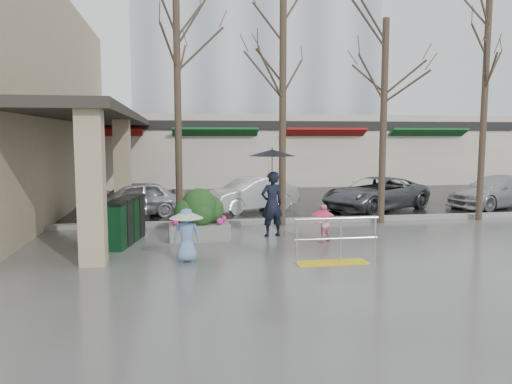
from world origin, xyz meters
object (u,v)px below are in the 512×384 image
object	(u,v)px
handrail	(335,246)
child_blue	(186,229)
child_pink	(322,220)
news_boxes	(126,221)
car_a	(131,199)
tree_midwest	(283,56)
tree_west	(177,59)
tree_mideast	(385,71)
woman	(272,185)
car_b	(251,194)
car_c	(375,194)
planter	(199,215)
tree_east	(487,57)
car_d	(496,191)

from	to	relation	value
handrail	child_blue	bearing A→B (deg)	168.93
child_pink	news_boxes	distance (m)	5.21
child_blue	car_a	world-z (taller)	car_a
car_a	tree_midwest	bearing A→B (deg)	45.69
tree_west	tree_midwest	distance (m)	3.20
handrail	tree_west	bearing A→B (deg)	124.99
tree_midwest	tree_mideast	xyz separation A→B (m)	(3.30, -0.00, -0.37)
woman	car_a	bearing A→B (deg)	-59.42
tree_midwest	car_b	distance (m)	5.67
handrail	child_blue	world-z (taller)	child_blue
car_c	planter	bearing A→B (deg)	-85.07
car_a	news_boxes	bearing A→B (deg)	-14.14
child_blue	car_b	size ratio (longest dim) A/B	0.32
planter	car_b	size ratio (longest dim) A/B	0.43
tree_midwest	child_blue	xyz separation A→B (m)	(-3.08, -4.17, -4.49)
tree_midwest	woman	distance (m)	4.16
tree_midwest	tree_east	bearing A→B (deg)	-0.00
woman	news_boxes	xyz separation A→B (m)	(-3.98, -0.30, -0.86)
tree_midwest	tree_east	size ratio (longest dim) A/B	0.97
child_pink	car_a	xyz separation A→B (m)	(-5.40, 5.06, 0.04)
tree_mideast	child_pink	world-z (taller)	tree_mideast
tree_east	car_b	bearing A→B (deg)	155.85
handrail	tree_mideast	bearing A→B (deg)	56.81
tree_west	planter	bearing A→B (deg)	-73.94
tree_mideast	child_blue	bearing A→B (deg)	-146.85
handrail	tree_mideast	distance (m)	7.28
car_a	tree_mideast	bearing A→B (deg)	55.88
handrail	child_pink	world-z (taller)	handrail
tree_west	car_a	distance (m)	5.36
tree_mideast	car_a	size ratio (longest dim) A/B	1.76
woman	car_d	bearing A→B (deg)	-171.57
car_d	child_blue	bearing A→B (deg)	-77.97
tree_east	news_boxes	size ratio (longest dim) A/B	3.27
tree_midwest	tree_east	world-z (taller)	tree_east
child_blue	planter	bearing A→B (deg)	-98.69
tree_midwest	child_pink	size ratio (longest dim) A/B	6.96
child_blue	car_a	xyz separation A→B (m)	(-1.77, 6.66, -0.11)
tree_west	car_d	distance (m)	13.55
tree_mideast	car_d	size ratio (longest dim) A/B	1.50
tree_west	car_a	size ratio (longest dim) A/B	1.84
tree_mideast	tree_east	xyz separation A→B (m)	(3.50, -0.00, 0.52)
car_b	planter	bearing A→B (deg)	-51.92
tree_mideast	child_blue	world-z (taller)	tree_mideast
tree_midwest	news_boxes	bearing A→B (deg)	-157.43
tree_midwest	planter	xyz separation A→B (m)	(-2.68, -1.79, -4.56)
woman	car_b	world-z (taller)	woman
child_pink	car_d	size ratio (longest dim) A/B	0.23
tree_mideast	car_c	size ratio (longest dim) A/B	1.43
handrail	car_b	bearing A→B (deg)	94.72
tree_east	car_c	world-z (taller)	tree_east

